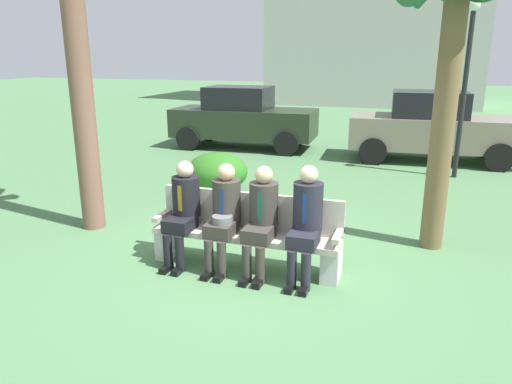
{
  "coord_description": "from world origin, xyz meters",
  "views": [
    {
      "loc": [
        1.8,
        -5.15,
        2.51
      ],
      "look_at": [
        -0.04,
        0.31,
        0.85
      ],
      "focal_mm": 33.53,
      "sensor_mm": 36.0,
      "label": 1
    }
  ],
  "objects_px": {
    "shrub_near_bench": "(217,171)",
    "street_lamp": "(466,72)",
    "seated_man_leftmost": "(183,207)",
    "seated_man_centerright": "(261,215)",
    "seated_man_centerleft": "(224,212)",
    "parked_car_near": "(243,118)",
    "parked_car_far": "(432,127)",
    "palm_tree_short": "(454,7)",
    "seated_man_rightmost": "(306,218)",
    "park_bench": "(247,232)"
  },
  "relations": [
    {
      "from": "palm_tree_short",
      "to": "parked_car_near",
      "type": "relative_size",
      "value": 1.05
    },
    {
      "from": "seated_man_centerright",
      "to": "parked_car_near",
      "type": "distance_m",
      "value": 7.99
    },
    {
      "from": "seated_man_centerleft",
      "to": "seated_man_rightmost",
      "type": "relative_size",
      "value": 0.96
    },
    {
      "from": "parked_car_far",
      "to": "palm_tree_short",
      "type": "bearing_deg",
      "value": -90.6
    },
    {
      "from": "seated_man_rightmost",
      "to": "shrub_near_bench",
      "type": "bearing_deg",
      "value": 127.65
    },
    {
      "from": "seated_man_leftmost",
      "to": "parked_car_far",
      "type": "bearing_deg",
      "value": 67.6
    },
    {
      "from": "parked_car_far",
      "to": "street_lamp",
      "type": "bearing_deg",
      "value": -72.1
    },
    {
      "from": "parked_car_near",
      "to": "street_lamp",
      "type": "relative_size",
      "value": 1.12
    },
    {
      "from": "seated_man_centerright",
      "to": "street_lamp",
      "type": "xyz_separation_m",
      "value": [
        2.47,
        5.71,
        1.46
      ]
    },
    {
      "from": "seated_man_leftmost",
      "to": "seated_man_centerright",
      "type": "relative_size",
      "value": 0.99
    },
    {
      "from": "shrub_near_bench",
      "to": "parked_car_far",
      "type": "xyz_separation_m",
      "value": [
        3.89,
        4.07,
        0.47
      ]
    },
    {
      "from": "seated_man_centerleft",
      "to": "seated_man_rightmost",
      "type": "height_order",
      "value": "seated_man_rightmost"
    },
    {
      "from": "palm_tree_short",
      "to": "parked_car_near",
      "type": "bearing_deg",
      "value": 129.47
    },
    {
      "from": "park_bench",
      "to": "parked_car_far",
      "type": "bearing_deg",
      "value": 72.81
    },
    {
      "from": "seated_man_centerright",
      "to": "seated_man_rightmost",
      "type": "distance_m",
      "value": 0.53
    },
    {
      "from": "park_bench",
      "to": "parked_car_far",
      "type": "height_order",
      "value": "parked_car_far"
    },
    {
      "from": "park_bench",
      "to": "street_lamp",
      "type": "height_order",
      "value": "street_lamp"
    },
    {
      "from": "seated_man_centerleft",
      "to": "street_lamp",
      "type": "xyz_separation_m",
      "value": [
        2.94,
        5.72,
        1.47
      ]
    },
    {
      "from": "seated_man_centerleft",
      "to": "shrub_near_bench",
      "type": "xyz_separation_m",
      "value": [
        -1.45,
        3.18,
        -0.35
      ]
    },
    {
      "from": "seated_man_rightmost",
      "to": "shrub_near_bench",
      "type": "distance_m",
      "value": 4.02
    },
    {
      "from": "seated_man_centerright",
      "to": "seated_man_rightmost",
      "type": "bearing_deg",
      "value": 0.5
    },
    {
      "from": "seated_man_rightmost",
      "to": "street_lamp",
      "type": "height_order",
      "value": "street_lamp"
    },
    {
      "from": "shrub_near_bench",
      "to": "street_lamp",
      "type": "xyz_separation_m",
      "value": [
        4.38,
        2.54,
        1.82
      ]
    },
    {
      "from": "parked_car_near",
      "to": "parked_car_far",
      "type": "height_order",
      "value": "same"
    },
    {
      "from": "palm_tree_short",
      "to": "street_lamp",
      "type": "height_order",
      "value": "palm_tree_short"
    },
    {
      "from": "seated_man_centerleft",
      "to": "parked_car_far",
      "type": "distance_m",
      "value": 7.65
    },
    {
      "from": "park_bench",
      "to": "palm_tree_short",
      "type": "relative_size",
      "value": 0.55
    },
    {
      "from": "seated_man_centerright",
      "to": "street_lamp",
      "type": "relative_size",
      "value": 0.36
    },
    {
      "from": "seated_man_centerleft",
      "to": "seated_man_leftmost",
      "type": "bearing_deg",
      "value": 179.45
    },
    {
      "from": "street_lamp",
      "to": "parked_car_far",
      "type": "bearing_deg",
      "value": 107.9
    },
    {
      "from": "seated_man_centerright",
      "to": "palm_tree_short",
      "type": "distance_m",
      "value": 3.38
    },
    {
      "from": "seated_man_centerleft",
      "to": "shrub_near_bench",
      "type": "distance_m",
      "value": 3.51
    },
    {
      "from": "parked_car_near",
      "to": "parked_car_far",
      "type": "relative_size",
      "value": 0.99
    },
    {
      "from": "seated_man_leftmost",
      "to": "shrub_near_bench",
      "type": "relative_size",
      "value": 1.09
    },
    {
      "from": "seated_man_leftmost",
      "to": "palm_tree_short",
      "type": "height_order",
      "value": "palm_tree_short"
    },
    {
      "from": "park_bench",
      "to": "street_lamp",
      "type": "bearing_deg",
      "value": 64.26
    },
    {
      "from": "parked_car_near",
      "to": "parked_car_far",
      "type": "bearing_deg",
      "value": -2.12
    },
    {
      "from": "seated_man_leftmost",
      "to": "seated_man_centerleft",
      "type": "bearing_deg",
      "value": -0.55
    },
    {
      "from": "seated_man_centerleft",
      "to": "street_lamp",
      "type": "distance_m",
      "value": 6.6
    },
    {
      "from": "seated_man_centerright",
      "to": "shrub_near_bench",
      "type": "xyz_separation_m",
      "value": [
        -1.92,
        3.17,
        -0.35
      ]
    },
    {
      "from": "seated_man_leftmost",
      "to": "street_lamp",
      "type": "distance_m",
      "value": 6.85
    },
    {
      "from": "park_bench",
      "to": "parked_car_near",
      "type": "xyz_separation_m",
      "value": [
        -2.72,
        7.29,
        0.4
      ]
    },
    {
      "from": "shrub_near_bench",
      "to": "street_lamp",
      "type": "distance_m",
      "value": 5.38
    },
    {
      "from": "parked_car_near",
      "to": "parked_car_far",
      "type": "distance_m",
      "value": 4.92
    },
    {
      "from": "seated_man_centerright",
      "to": "parked_car_far",
      "type": "xyz_separation_m",
      "value": [
        1.98,
        7.24,
        0.12
      ]
    },
    {
      "from": "palm_tree_short",
      "to": "parked_car_far",
      "type": "xyz_separation_m",
      "value": [
        0.06,
        5.72,
        -2.22
      ]
    },
    {
      "from": "seated_man_centerleft",
      "to": "parked_car_near",
      "type": "distance_m",
      "value": 7.83
    },
    {
      "from": "parked_car_near",
      "to": "seated_man_leftmost",
      "type": "bearing_deg",
      "value": -75.39
    },
    {
      "from": "street_lamp",
      "to": "seated_man_centerright",
      "type": "bearing_deg",
      "value": -113.36
    },
    {
      "from": "palm_tree_short",
      "to": "parked_car_far",
      "type": "height_order",
      "value": "palm_tree_short"
    }
  ]
}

